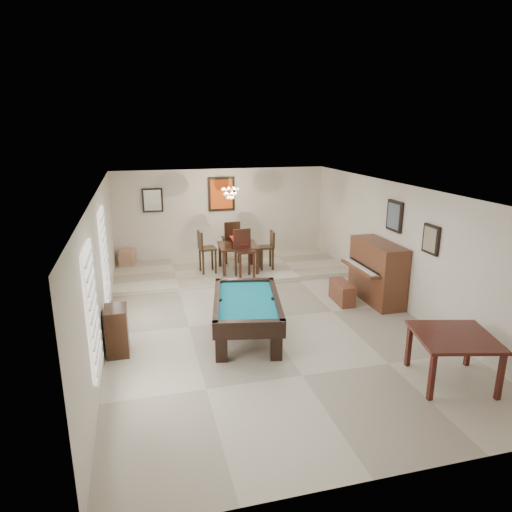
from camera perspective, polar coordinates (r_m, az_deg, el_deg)
name	(u,v)px	position (r m, az deg, el deg)	size (l,w,h in m)	color
ground_plane	(264,319)	(9.26, 0.94, -7.91)	(6.00, 9.00, 0.02)	beige
wall_back	(222,215)	(13.09, -4.32, 5.15)	(6.00, 0.04, 2.60)	silver
wall_front	(382,375)	(4.95, 15.53, -14.09)	(6.00, 0.04, 2.60)	silver
wall_left	(101,268)	(8.55, -18.79, -1.48)	(0.04, 9.00, 2.60)	silver
wall_right	(402,247)	(10.02, 17.75, 1.10)	(0.04, 9.00, 2.60)	silver
ceiling	(264,190)	(8.55, 1.02, 8.31)	(6.00, 9.00, 0.04)	white
dining_step	(231,269)	(12.20, -3.14, -1.63)	(6.00, 2.50, 0.12)	beige
window_left_front	(92,309)	(6.44, -19.80, -6.29)	(0.06, 1.00, 1.70)	white
window_left_rear	(104,254)	(9.09, -18.43, 0.22)	(0.06, 1.00, 1.70)	white
pool_table	(247,318)	(8.38, -1.16, -7.81)	(1.17, 2.16, 0.72)	black
square_table	(452,358)	(7.58, 23.27, -11.68)	(1.11, 1.11, 0.77)	#35120D
upright_piano	(371,272)	(10.27, 14.16, -1.98)	(0.89, 1.59, 1.33)	brown
piano_bench	(342,292)	(10.20, 10.72, -4.50)	(0.31, 0.81, 0.45)	brown
apothecary_chest	(117,331)	(8.13, -17.00, -8.91)	(0.37, 0.55, 0.82)	black
dining_table	(238,255)	(11.79, -2.25, 0.10)	(0.98, 0.98, 0.81)	black
flower_vase	(238,235)	(11.65, -2.28, 2.64)	(0.15, 0.15, 0.27)	#B5120F
dining_chair_south	(245,255)	(11.13, -1.42, 0.18)	(0.44, 0.44, 1.19)	black
dining_chair_north	(231,241)	(12.49, -3.17, 1.84)	(0.43, 0.43, 1.16)	black
dining_chair_west	(208,252)	(11.63, -6.08, 0.53)	(0.40, 0.40, 1.09)	black
dining_chair_east	(266,250)	(11.91, 1.27, 0.74)	(0.37, 0.37, 1.00)	black
corner_bench	(127,257)	(12.82, -15.81, -0.12)	(0.36, 0.46, 0.41)	#AE7B5E
chandelier	(230,189)	(11.69, -3.25, 8.35)	(0.44, 0.44, 0.60)	#FFE5B2
back_painting	(221,194)	(12.96, -4.35, 7.73)	(0.75, 0.06, 0.95)	#D84C14
back_mirror	(153,200)	(12.78, -12.81, 6.81)	(0.55, 0.06, 0.65)	white
right_picture_upper	(395,216)	(10.12, 16.95, 4.79)	(0.06, 0.55, 0.65)	slate
right_picture_lower	(431,239)	(9.11, 21.04, 1.95)	(0.06, 0.45, 0.55)	gray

